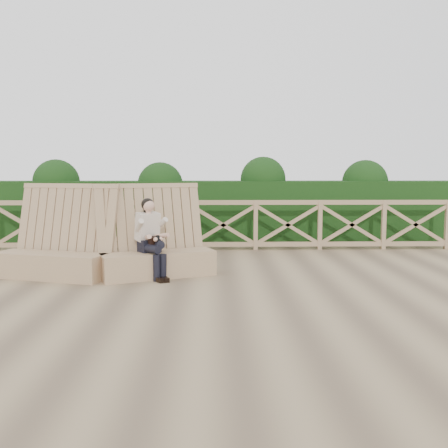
{
  "coord_description": "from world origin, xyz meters",
  "views": [
    {
      "loc": [
        -0.24,
        -7.45,
        1.73
      ],
      "look_at": [
        -0.05,
        0.4,
        0.9
      ],
      "focal_mm": 40.0,
      "sensor_mm": 36.0,
      "label": 1
    }
  ],
  "objects": [
    {
      "name": "woman",
      "position": [
        -1.24,
        0.63,
        0.69
      ],
      "size": [
        0.64,
        0.8,
        1.3
      ],
      "rotation": [
        0.0,
        0.0,
        0.63
      ],
      "color": "black",
      "rests_on": "ground"
    },
    {
      "name": "bench",
      "position": [
        -2.0,
        0.7,
        0.39
      ],
      "size": [
        3.65,
        1.39,
        1.55
      ],
      "rotation": [
        0.0,
        0.0,
        0.1
      ],
      "color": "#9B7758",
      "rests_on": "ground"
    },
    {
      "name": "hedge",
      "position": [
        0.0,
        4.7,
        0.75
      ],
      "size": [
        12.0,
        1.2,
        1.5
      ],
      "primitive_type": "cube",
      "color": "black",
      "rests_on": "ground"
    },
    {
      "name": "ground",
      "position": [
        0.0,
        0.0,
        0.0
      ],
      "size": [
        60.0,
        60.0,
        0.0
      ],
      "primitive_type": "plane",
      "color": "brown",
      "rests_on": "ground"
    },
    {
      "name": "guardrail",
      "position": [
        0.0,
        3.5,
        0.55
      ],
      "size": [
        10.1,
        0.09,
        1.1
      ],
      "color": "#886A4F",
      "rests_on": "ground"
    }
  ]
}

